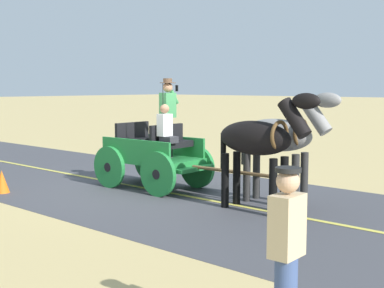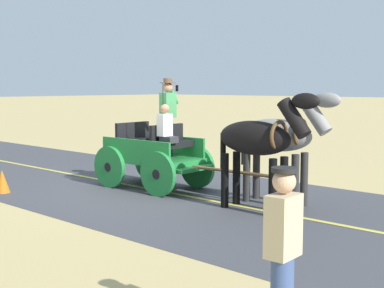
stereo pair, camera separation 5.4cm
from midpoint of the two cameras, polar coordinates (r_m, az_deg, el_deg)
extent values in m
plane|color=tan|center=(12.02, -4.81, -4.90)|extent=(200.00, 200.00, 0.00)
cube|color=#424247|center=(12.02, -4.81, -4.88)|extent=(5.89, 160.00, 0.01)
cube|color=#DBCC4C|center=(12.02, -4.81, -4.86)|extent=(0.12, 160.00, 0.00)
cube|color=#1E7233|center=(12.09, -4.37, -1.66)|extent=(1.27, 2.24, 0.12)
cube|color=#1E7233|center=(12.47, -2.55, -0.11)|extent=(0.13, 2.09, 0.44)
cube|color=#1E7233|center=(11.66, -6.34, -0.59)|extent=(0.13, 2.09, 0.44)
cube|color=#1E7233|center=(11.30, 0.07, -2.71)|extent=(1.09, 0.27, 0.08)
cube|color=#1E7233|center=(12.98, -8.16, -1.96)|extent=(0.73, 0.22, 0.06)
cube|color=black|center=(11.63, -2.25, -0.07)|extent=(1.03, 0.39, 0.14)
cube|color=black|center=(11.73, -2.91, 1.06)|extent=(1.02, 0.11, 0.44)
cube|color=black|center=(12.40, -6.02, 0.29)|extent=(1.03, 0.39, 0.14)
cube|color=black|center=(12.51, -6.61, 1.35)|extent=(1.02, 0.11, 0.44)
cylinder|color=#1E7233|center=(12.09, 0.41, -2.51)|extent=(0.13, 0.96, 0.96)
cylinder|color=black|center=(12.09, 0.41, -2.51)|extent=(0.13, 0.21, 0.21)
cylinder|color=#1E7233|center=(11.13, -3.86, -3.28)|extent=(0.13, 0.96, 0.96)
cylinder|color=black|center=(11.13, -3.86, -3.28)|extent=(0.13, 0.21, 0.21)
cylinder|color=#1E7233|center=(13.11, -4.79, -1.84)|extent=(0.13, 0.96, 0.96)
cylinder|color=black|center=(13.11, -4.79, -1.84)|extent=(0.13, 0.21, 0.21)
cylinder|color=#1E7233|center=(12.23, -9.08, -2.48)|extent=(0.13, 0.96, 0.96)
cylinder|color=black|center=(12.23, -9.08, -2.48)|extent=(0.13, 0.21, 0.21)
cylinder|color=brown|center=(10.70, 4.10, -2.97)|extent=(0.13, 2.00, 0.07)
cylinder|color=black|center=(11.36, -3.29, 3.31)|extent=(0.02, 0.02, 1.30)
cylinder|color=#2D2D33|center=(11.92, -2.75, 0.70)|extent=(0.22, 0.22, 0.90)
cube|color=#387F47|center=(11.87, -2.77, 4.21)|extent=(0.35, 0.23, 0.56)
sphere|color=#9E7051|center=(11.86, -2.78, 6.15)|extent=(0.22, 0.22, 0.22)
cylinder|color=#473323|center=(11.86, -2.78, 6.63)|extent=(0.36, 0.36, 0.01)
cylinder|color=#473323|center=(11.86, -2.78, 6.87)|extent=(0.20, 0.20, 0.10)
cylinder|color=#387F47|center=(11.97, -2.05, 5.10)|extent=(0.26, 0.09, 0.32)
cube|color=black|center=(12.00, -1.79, 6.06)|extent=(0.02, 0.07, 0.14)
cube|color=#2D2D33|center=(11.36, -2.66, 0.48)|extent=(0.29, 0.33, 0.14)
cube|color=silver|center=(11.41, -3.11, 2.07)|extent=(0.31, 0.21, 0.48)
sphere|color=#9E7051|center=(11.39, -3.12, 3.82)|extent=(0.20, 0.20, 0.20)
ellipsoid|color=gray|center=(10.47, 8.90, 0.97)|extent=(0.63, 1.58, 0.64)
cylinder|color=#272726|center=(10.48, 11.90, -3.75)|extent=(0.15, 0.15, 1.05)
cylinder|color=#272726|center=(10.17, 10.96, -4.04)|extent=(0.15, 0.15, 1.05)
cylinder|color=#272726|center=(11.02, 6.84, -3.18)|extent=(0.15, 0.15, 1.05)
cylinder|color=#272726|center=(10.72, 5.80, -3.43)|extent=(0.15, 0.15, 1.05)
cylinder|color=gray|center=(10.05, 13.09, 2.94)|extent=(0.29, 0.66, 0.73)
ellipsoid|color=gray|center=(9.94, 14.28, 4.62)|extent=(0.24, 0.55, 0.28)
cube|color=#272726|center=(10.05, 13.00, 3.15)|extent=(0.08, 0.50, 0.56)
cylinder|color=#272726|center=(10.89, 5.50, -0.38)|extent=(0.11, 0.11, 0.70)
torus|color=brown|center=(10.20, 11.55, 1.23)|extent=(0.55, 0.10, 0.55)
ellipsoid|color=black|center=(9.84, 6.63, 0.66)|extent=(0.57, 1.56, 0.64)
cylinder|color=black|center=(9.81, 9.79, -4.40)|extent=(0.15, 0.15, 1.05)
cylinder|color=black|center=(9.51, 8.60, -4.71)|extent=(0.15, 0.15, 1.05)
cylinder|color=black|center=(10.42, 4.71, -3.69)|extent=(0.15, 0.15, 1.05)
cylinder|color=black|center=(10.14, 3.45, -3.96)|extent=(0.15, 0.15, 1.05)
cylinder|color=black|center=(9.34, 10.87, 2.76)|extent=(0.27, 0.65, 0.73)
ellipsoid|color=black|center=(9.22, 12.08, 4.56)|extent=(0.22, 0.54, 0.28)
cube|color=black|center=(9.35, 10.77, 2.98)|extent=(0.06, 0.50, 0.56)
cylinder|color=black|center=(10.32, 3.26, -0.73)|extent=(0.11, 0.11, 0.70)
torus|color=brown|center=(9.53, 9.30, 0.92)|extent=(0.55, 0.07, 0.55)
cube|color=tan|center=(4.58, 9.92, -8.70)|extent=(0.33, 0.21, 0.54)
sphere|color=tan|center=(4.49, 10.01, -4.02)|extent=(0.20, 0.20, 0.20)
cylinder|color=black|center=(4.48, 10.03, -2.76)|extent=(0.22, 0.22, 0.04)
cone|color=orange|center=(12.27, -20.00, -3.84)|extent=(0.32, 0.32, 0.50)
camera|label=1|loc=(0.03, -90.14, -0.02)|focal=49.28mm
camera|label=2|loc=(0.03, 89.86, 0.02)|focal=49.28mm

